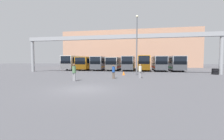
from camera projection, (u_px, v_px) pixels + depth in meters
name	position (u px, v px, depth m)	size (l,w,h in m)	color
ground_plane	(84.00, 89.00, 11.60)	(200.00, 200.00, 0.00)	#47474C
building_backdrop	(129.00, 50.00, 55.98)	(46.94, 12.00, 12.71)	tan
overhead_gantry	(116.00, 41.00, 26.73)	(34.53, 0.80, 6.78)	gray
bus_slot_0	(77.00, 62.00, 38.65)	(2.57, 12.51, 3.35)	silver
bus_slot_1	(88.00, 63.00, 37.03)	(2.61, 10.45, 3.05)	orange
bus_slot_2	(102.00, 62.00, 36.82)	(2.47, 11.28, 3.13)	#999EA5
bus_slot_3	(115.00, 63.00, 35.66)	(2.51, 10.16, 2.96)	beige
bus_slot_4	(129.00, 62.00, 35.95)	(2.45, 12.05, 3.17)	#999EA5
bus_slot_5	(143.00, 62.00, 34.61)	(2.44, 10.58, 3.31)	orange
bus_slot_6	(158.00, 62.00, 33.96)	(2.44, 10.52, 3.15)	#999EA5
bus_slot_7	(174.00, 62.00, 33.36)	(2.57, 10.55, 3.16)	#999EA5
pedestrian_far_center	(74.00, 72.00, 16.07)	(0.39, 0.39, 1.86)	gray
pedestrian_near_center	(140.00, 71.00, 18.74)	(0.37, 0.37, 1.79)	gray
pedestrian_near_right	(113.00, 71.00, 18.26)	(0.35, 0.35, 1.69)	brown
traffic_cone	(124.00, 73.00, 22.98)	(0.40, 0.40, 0.58)	orange
tire_stack	(215.00, 71.00, 24.01)	(1.04, 1.04, 0.96)	black
lamp_post	(137.00, 43.00, 22.62)	(0.36, 0.36, 9.00)	#595B60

